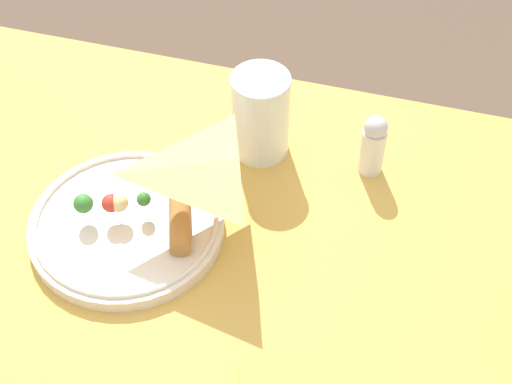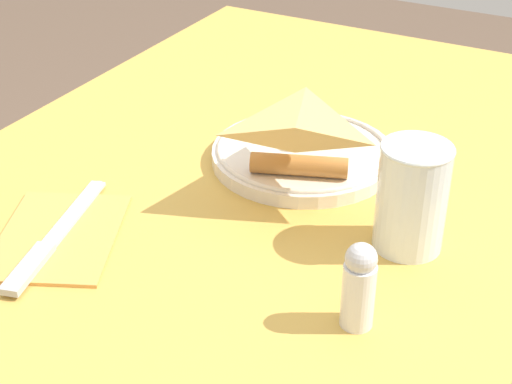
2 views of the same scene
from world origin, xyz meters
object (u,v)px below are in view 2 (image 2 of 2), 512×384
dining_table (250,258)px  butter_knife (53,238)px  plate_pizza (303,150)px  salt_shaker (359,285)px  milk_glass (411,202)px  napkin_folded (59,236)px

dining_table → butter_knife: (-0.22, 0.11, 0.12)m
dining_table → butter_knife: bearing=152.7°
dining_table → plate_pizza: 0.15m
plate_pizza → butter_knife: (-0.28, 0.15, -0.01)m
plate_pizza → salt_shaker: bearing=-145.8°
plate_pizza → butter_knife: plate_pizza is taller
milk_glass → salt_shaker: size_ratio=1.34×
milk_glass → napkin_folded: bearing=116.1°
butter_knife → salt_shaker: salt_shaker is taller
milk_glass → napkin_folded: (-0.16, 0.32, -0.05)m
napkin_folded → milk_glass: bearing=-63.9°
dining_table → butter_knife: 0.27m
dining_table → salt_shaker: bearing=-131.6°
dining_table → salt_shaker: salt_shaker is taller
milk_glass → butter_knife: milk_glass is taller
dining_table → plate_pizza: plate_pizza is taller
plate_pizza → napkin_folded: size_ratio=1.12×
dining_table → salt_shaker: (-0.18, -0.21, 0.16)m
milk_glass → butter_knife: (-0.17, 0.32, -0.04)m
salt_shaker → napkin_folded: bearing=93.4°
salt_shaker → plate_pizza: bearing=34.2°
napkin_folded → salt_shaker: bearing=-86.6°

